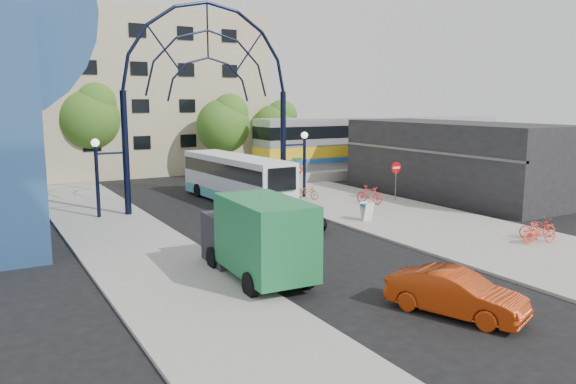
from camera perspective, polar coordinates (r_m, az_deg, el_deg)
ground at (r=22.37m, az=5.94°, el=-7.52°), size 120.00×120.00×0.00m
sidewalk_east at (r=30.32m, az=13.87°, el=-3.15°), size 8.00×56.00×0.12m
plaza_west at (r=24.96m, az=-14.76°, el=-5.86°), size 5.00×50.00×0.12m
gateway_arch at (r=33.84m, az=-8.10°, el=12.77°), size 13.64×0.44×12.10m
stop_sign at (r=34.39m, az=0.85°, el=1.85°), size 0.80×0.07×2.50m
do_not_enter_sign at (r=36.37m, az=10.92°, el=2.06°), size 0.76×0.07×2.48m
street_name_sign at (r=35.09m, az=0.91°, el=2.22°), size 0.70×0.70×2.80m
sandwich_board at (r=30.11m, az=8.00°, el=-1.73°), size 0.55×0.61×0.99m
commercial_block_east at (r=39.74m, az=16.43°, el=3.21°), size 6.00×16.00×5.00m
apartment_block at (r=54.31m, az=-14.40°, el=9.59°), size 20.00×12.10×14.00m
train_platform at (r=51.43m, az=9.80°, el=2.41°), size 32.00×5.00×0.80m
train_car at (r=51.20m, az=9.88°, el=5.19°), size 25.10×3.05×4.20m
tree_north_a at (r=47.17m, az=-6.44°, el=7.00°), size 4.48×4.48×7.00m
tree_north_b at (r=48.08m, az=-19.50°, el=7.36°), size 5.12×5.12×8.00m
tree_north_c at (r=51.61m, az=-1.16°, el=6.88°), size 4.16×4.16×6.50m
city_bus at (r=35.73m, az=-5.30°, el=1.39°), size 3.10×10.98×2.98m
green_truck at (r=20.51m, az=-3.29°, el=-4.62°), size 2.57×6.15×3.06m
black_suv at (r=28.57m, az=0.63°, el=-2.50°), size 2.40×4.56×1.22m
red_sedan at (r=17.96m, az=16.66°, el=-9.84°), size 2.86×4.41×1.37m
bike_near_a at (r=36.40m, az=1.92°, el=0.03°), size 1.33×1.89×0.94m
bike_near_b at (r=35.04m, az=8.26°, el=-0.29°), size 1.13×1.90×1.10m
bike_far_a at (r=28.66m, az=23.98°, el=-3.33°), size 1.88×1.26×0.93m
bike_far_b at (r=27.76m, az=23.65°, el=-3.71°), size 1.59×0.75×0.92m
bike_far_c at (r=27.54m, az=24.18°, el=-3.85°), size 1.83×0.97×0.91m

